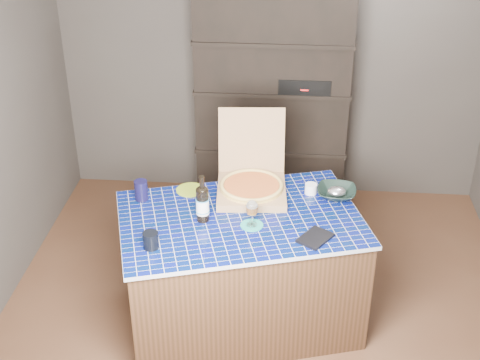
# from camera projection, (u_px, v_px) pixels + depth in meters

# --- Properties ---
(room) EXTENTS (3.50, 3.50, 3.50)m
(room) POSITION_uv_depth(u_px,v_px,m) (262.00, 152.00, 3.87)
(room) COLOR brown
(room) RESTS_ON ground
(shelving_unit) EXTENTS (1.20, 0.41, 1.80)m
(shelving_unit) POSITION_uv_depth(u_px,v_px,m) (273.00, 103.00, 5.37)
(shelving_unit) COLOR black
(shelving_unit) RESTS_ON floor
(kitchen_island) EXTENTS (1.67, 1.30, 0.80)m
(kitchen_island) POSITION_uv_depth(u_px,v_px,m) (240.00, 270.00, 4.28)
(kitchen_island) COLOR #4B2D1D
(kitchen_island) RESTS_ON floor
(pizza_box) EXTENTS (0.48, 0.56, 0.48)m
(pizza_box) POSITION_uv_depth(u_px,v_px,m) (252.00, 183.00, 4.31)
(pizza_box) COLOR #9F7652
(pizza_box) RESTS_ON kitchen_island
(mead_bottle) EXTENTS (0.08, 0.08, 0.31)m
(mead_bottle) POSITION_uv_depth(u_px,v_px,m) (202.00, 203.00, 4.00)
(mead_bottle) COLOR black
(mead_bottle) RESTS_ON kitchen_island
(teal_trivet) EXTENTS (0.14, 0.14, 0.01)m
(teal_trivet) POSITION_uv_depth(u_px,v_px,m) (252.00, 225.00, 4.00)
(teal_trivet) COLOR teal
(teal_trivet) RESTS_ON kitchen_island
(wine_glass) EXTENTS (0.08, 0.08, 0.17)m
(wine_glass) POSITION_uv_depth(u_px,v_px,m) (252.00, 209.00, 3.94)
(wine_glass) COLOR white
(wine_glass) RESTS_ON teal_trivet
(tumbler) EXTENTS (0.09, 0.09, 0.10)m
(tumbler) POSITION_uv_depth(u_px,v_px,m) (151.00, 240.00, 3.78)
(tumbler) COLOR black
(tumbler) RESTS_ON kitchen_island
(dvd_case) EXTENTS (0.23, 0.25, 0.02)m
(dvd_case) POSITION_uv_depth(u_px,v_px,m) (315.00, 238.00, 3.88)
(dvd_case) COLOR black
(dvd_case) RESTS_ON kitchen_island
(bowl) EXTENTS (0.27, 0.27, 0.06)m
(bowl) POSITION_uv_depth(u_px,v_px,m) (337.00, 193.00, 4.28)
(bowl) COLOR black
(bowl) RESTS_ON kitchen_island
(foil_contents) EXTENTS (0.12, 0.10, 0.06)m
(foil_contents) POSITION_uv_depth(u_px,v_px,m) (337.00, 191.00, 4.28)
(foil_contents) COLOR silver
(foil_contents) RESTS_ON bowl
(white_jar) EXTENTS (0.08, 0.08, 0.07)m
(white_jar) POSITION_uv_depth(u_px,v_px,m) (311.00, 189.00, 4.32)
(white_jar) COLOR white
(white_jar) RESTS_ON kitchen_island
(navy_cup) EXTENTS (0.08, 0.08, 0.13)m
(navy_cup) POSITION_uv_depth(u_px,v_px,m) (141.00, 190.00, 4.24)
(navy_cup) COLOR black
(navy_cup) RESTS_ON kitchen_island
(green_trivet) EXTENTS (0.19, 0.19, 0.01)m
(green_trivet) POSITION_uv_depth(u_px,v_px,m) (191.00, 190.00, 4.37)
(green_trivet) COLOR olive
(green_trivet) RESTS_ON kitchen_island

